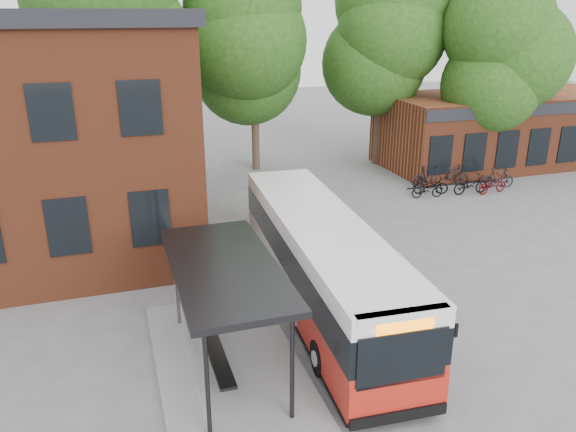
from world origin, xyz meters
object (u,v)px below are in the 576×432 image
object	(u,v)px
bus_shelter	(227,317)
bicycle_0	(427,189)
bicycle_1	(427,177)
bicycle_2	(431,185)
bicycle_5	(450,175)
bicycle_6	(492,184)
city_bus	(321,265)
bicycle_7	(497,178)
bicycle_4	(471,184)

from	to	relation	value
bus_shelter	bicycle_0	distance (m)	15.91
bicycle_1	bicycle_2	xyz separation A→B (m)	(-0.44, -1.05, -0.11)
bicycle_5	bicycle_6	size ratio (longest dim) A/B	1.08
city_bus	bicycle_1	size ratio (longest dim) A/B	5.97
bicycle_6	bicycle_7	bearing A→B (deg)	-58.33
bus_shelter	bicycle_4	world-z (taller)	bus_shelter
bicycle_2	bicycle_7	distance (m)	3.72
bus_shelter	bicycle_7	size ratio (longest dim) A/B	4.08
bicycle_0	bicycle_1	xyz separation A→B (m)	(0.91, 1.50, 0.15)
bicycle_7	bicycle_1	bearing A→B (deg)	82.82
bicycle_6	bicycle_7	distance (m)	1.04
city_bus	bicycle_1	bearing A→B (deg)	49.17
city_bus	bicycle_6	xyz separation A→B (m)	(12.04, 7.91, -0.95)
bicycle_2	bicycle_4	world-z (taller)	bicycle_4
city_bus	bicycle_0	bearing A→B (deg)	47.28
bicycle_0	bicycle_5	bearing A→B (deg)	-48.10
bicycle_1	bicycle_7	size ratio (longest dim) A/B	1.08
bicycle_7	bicycle_2	bearing A→B (deg)	100.64
bicycle_1	bicycle_6	xyz separation A→B (m)	(2.49, -1.88, -0.10)
city_bus	bicycle_5	xyz separation A→B (m)	(10.84, 9.73, -0.85)
bicycle_1	bicycle_6	bearing A→B (deg)	-133.30
bicycle_0	bicycle_1	distance (m)	1.76
bicycle_1	bicycle_4	xyz separation A→B (m)	(1.41, -1.63, -0.08)
bicycle_5	bus_shelter	bearing A→B (deg)	154.69
bus_shelter	bicycle_5	distance (m)	18.51
bus_shelter	bicycle_6	distance (m)	18.38
bus_shelter	city_bus	xyz separation A→B (m)	(3.30, 2.18, -0.05)
bus_shelter	bicycle_0	world-z (taller)	bus_shelter
bus_shelter	bicycle_4	bearing A→B (deg)	35.91
bicycle_5	bicycle_6	world-z (taller)	bicycle_5
city_bus	bicycle_4	world-z (taller)	city_bus
city_bus	bicycle_6	bearing A→B (deg)	36.77
bicycle_0	bus_shelter	bearing A→B (deg)	139.96
bicycle_0	bicycle_2	bearing A→B (deg)	-37.70
bicycle_4	bicycle_0	bearing A→B (deg)	88.15
city_bus	bicycle_7	distance (m)	15.46
bicycle_0	bicycle_2	xyz separation A→B (m)	(0.47, 0.44, 0.04)
bicycle_1	bicycle_5	size ratio (longest dim) A/B	1.00
bicycle_7	bus_shelter	bearing A→B (deg)	136.65
bicycle_2	bicycle_6	xyz separation A→B (m)	(2.93, -0.83, 0.01)
bus_shelter	city_bus	world-z (taller)	bus_shelter
bicycle_0	city_bus	bearing A→B (deg)	142.54
bus_shelter	bicycle_4	size ratio (longest dim) A/B	3.84
bus_shelter	bicycle_0	bearing A→B (deg)	41.22
bicycle_1	bicycle_7	xyz separation A→B (m)	(3.28, -1.20, -0.04)
bicycle_2	bicycle_7	xyz separation A→B (m)	(3.72, -0.15, 0.07)
bicycle_5	bicycle_1	bearing A→B (deg)	112.12
bicycle_0	bicycle_1	bearing A→B (deg)	-22.51
bicycle_1	bicycle_5	bearing A→B (deg)	-98.75
bicycle_0	bicycle_5	xyz separation A→B (m)	(2.20, 1.44, 0.15)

